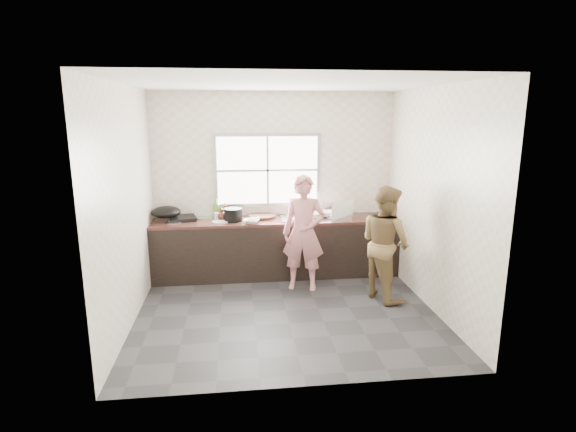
{
  "coord_description": "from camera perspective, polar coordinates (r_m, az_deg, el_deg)",
  "views": [
    {
      "loc": [
        -0.57,
        -5.12,
        2.37
      ],
      "look_at": [
        0.1,
        0.65,
        1.05
      ],
      "focal_mm": 28.0,
      "sensor_mm": 36.0,
      "label": 1
    }
  ],
  "objects": [
    {
      "name": "countertop",
      "position": [
        6.62,
        -1.5,
        -0.58
      ],
      "size": [
        3.6,
        0.64,
        0.04
      ],
      "primitive_type": "cube",
      "color": "#3C1E18",
      "rests_on": "cabinet"
    },
    {
      "name": "burner",
      "position": [
        6.72,
        -13.21,
        -0.29
      ],
      "size": [
        0.43,
        0.43,
        0.05
      ],
      "primitive_type": "cube",
      "rotation": [
        0.0,
        0.0,
        0.23
      ],
      "color": "black",
      "rests_on": "countertop"
    },
    {
      "name": "window_frame",
      "position": [
        6.78,
        -2.61,
        5.84
      ],
      "size": [
        1.6,
        0.05,
        1.1
      ],
      "primitive_type": "cube",
      "color": "#9EA0A5",
      "rests_on": "wall_back"
    },
    {
      "name": "wok",
      "position": [
        6.68,
        -15.24,
        0.5
      ],
      "size": [
        0.49,
        0.49,
        0.16
      ],
      "primitive_type": "ellipsoid",
      "rotation": [
        0.0,
        0.0,
        0.2
      ],
      "color": "black",
      "rests_on": "burner"
    },
    {
      "name": "bowl_held",
      "position": [
        6.43,
        1.15,
        -0.48
      ],
      "size": [
        0.26,
        0.26,
        0.07
      ],
      "primitive_type": "imported",
      "rotation": [
        0.0,
        0.0,
        -0.26
      ],
      "color": "white",
      "rests_on": "countertop"
    },
    {
      "name": "faucet",
      "position": [
        6.81,
        1.27,
        1.28
      ],
      "size": [
        0.02,
        0.02,
        0.3
      ],
      "primitive_type": "cylinder",
      "color": "silver",
      "rests_on": "countertop"
    },
    {
      "name": "pot_lid_right",
      "position": [
        6.79,
        -10.4,
        -0.21
      ],
      "size": [
        0.34,
        0.34,
        0.01
      ],
      "primitive_type": "cylinder",
      "rotation": [
        0.0,
        0.0,
        0.26
      ],
      "color": "#B1B4B8",
      "rests_on": "countertop"
    },
    {
      "name": "window_glazing",
      "position": [
        6.75,
        -2.6,
        5.81
      ],
      "size": [
        1.5,
        0.01,
        1.0
      ],
      "primitive_type": "cube",
      "color": "white",
      "rests_on": "window_frame"
    },
    {
      "name": "pot_lid_left",
      "position": [
        6.61,
        -14.32,
        -0.77
      ],
      "size": [
        0.26,
        0.26,
        0.01
      ],
      "primitive_type": "cylinder",
      "rotation": [
        0.0,
        0.0,
        0.14
      ],
      "color": "silver",
      "rests_on": "countertop"
    },
    {
      "name": "cutting_board",
      "position": [
        6.71,
        -3.3,
        -0.05
      ],
      "size": [
        0.5,
        0.5,
        0.04
      ],
      "primitive_type": "cylinder",
      "rotation": [
        0.0,
        0.0,
        0.28
      ],
      "color": "#331D14",
      "rests_on": "countertop"
    },
    {
      "name": "bottle_green",
      "position": [
        6.79,
        -9.07,
        0.99
      ],
      "size": [
        0.12,
        0.12,
        0.28
      ],
      "primitive_type": "imported",
      "rotation": [
        0.0,
        0.0,
        -0.07
      ],
      "color": "#4D8B2D",
      "rests_on": "countertop"
    },
    {
      "name": "bottle_brown_short",
      "position": [
        6.6,
        -8.35,
        0.13
      ],
      "size": [
        0.15,
        0.15,
        0.16
      ],
      "primitive_type": "imported",
      "rotation": [
        0.0,
        0.0,
        0.26
      ],
      "color": "#471911",
      "rests_on": "countertop"
    },
    {
      "name": "ceiling",
      "position": [
        5.16,
        -0.28,
        16.52
      ],
      "size": [
        3.6,
        3.2,
        0.01
      ],
      "primitive_type": "cube",
      "color": "silver",
      "rests_on": "wall_back"
    },
    {
      "name": "wall_left",
      "position": [
        5.37,
        -19.8,
        1.08
      ],
      "size": [
        0.01,
        3.2,
        2.7
      ],
      "primitive_type": "cube",
      "color": "beige",
      "rests_on": "ground"
    },
    {
      "name": "plate_food",
      "position": [
        6.48,
        -8.6,
        -0.74
      ],
      "size": [
        0.26,
        0.26,
        0.02
      ],
      "primitive_type": "cylinder",
      "rotation": [
        0.0,
        0.0,
        0.12
      ],
      "color": "silver",
      "rests_on": "countertop"
    },
    {
      "name": "cabinet",
      "position": [
        6.73,
        -1.48,
        -4.14
      ],
      "size": [
        3.6,
        0.62,
        0.82
      ],
      "primitive_type": "cube",
      "color": "black",
      "rests_on": "floor"
    },
    {
      "name": "wall_right",
      "position": [
        5.74,
        17.97,
        1.93
      ],
      "size": [
        0.01,
        3.2,
        2.7
      ],
      "primitive_type": "cube",
      "color": "beige",
      "rests_on": "ground"
    },
    {
      "name": "woman",
      "position": [
        6.13,
        2.0,
        -2.63
      ],
      "size": [
        0.61,
        0.48,
        1.48
      ],
      "primitive_type": "imported",
      "rotation": [
        0.0,
        0.0,
        -0.26
      ],
      "color": "#DA838A",
      "rests_on": "floor"
    },
    {
      "name": "bottle_brown_tall",
      "position": [
        6.78,
        -7.97,
        0.72
      ],
      "size": [
        0.12,
        0.12,
        0.21
      ],
      "primitive_type": "imported",
      "rotation": [
        0.0,
        0.0,
        -0.27
      ],
      "color": "#3F200F",
      "rests_on": "countertop"
    },
    {
      "name": "bowl_mince",
      "position": [
        6.38,
        -4.68,
        -0.67
      ],
      "size": [
        0.28,
        0.28,
        0.06
      ],
      "primitive_type": "imported",
      "rotation": [
        0.0,
        0.0,
        -0.36
      ],
      "color": "white",
      "rests_on": "countertop"
    },
    {
      "name": "glass_jar",
      "position": [
        6.64,
        -9.03,
        -0.05
      ],
      "size": [
        0.09,
        0.09,
        0.1
      ],
      "primitive_type": "cylinder",
      "rotation": [
        0.0,
        0.0,
        0.35
      ],
      "color": "silver",
      "rests_on": "countertop"
    },
    {
      "name": "bowl_crabs",
      "position": [
        6.68,
        3.0,
        0.01
      ],
      "size": [
        0.23,
        0.23,
        0.07
      ],
      "primitive_type": "imported",
      "rotation": [
        0.0,
        0.0,
        0.12
      ],
      "color": "silver",
      "rests_on": "countertop"
    },
    {
      "name": "wall_front",
      "position": [
        3.71,
        2.51,
        -3.18
      ],
      "size": [
        3.6,
        0.01,
        2.7
      ],
      "primitive_type": "cube",
      "color": "beige",
      "rests_on": "ground"
    },
    {
      "name": "cleaver",
      "position": [
        6.52,
        -4.15,
        -0.25
      ],
      "size": [
        0.2,
        0.16,
        0.01
      ],
      "primitive_type": "cube",
      "rotation": [
        0.0,
        0.0,
        0.51
      ],
      "color": "silver",
      "rests_on": "cutting_board"
    },
    {
      "name": "wall_back",
      "position": [
        6.83,
        -1.77,
        4.2
      ],
      "size": [
        3.6,
        0.01,
        2.7
      ],
      "primitive_type": "cube",
      "color": "silver",
      "rests_on": "ground"
    },
    {
      "name": "sink",
      "position": [
        6.65,
        1.5,
        -0.29
      ],
      "size": [
        0.55,
        0.45,
        0.02
      ],
      "primitive_type": "cube",
      "color": "silver",
      "rests_on": "countertop"
    },
    {
      "name": "black_pot",
      "position": [
        6.52,
        -6.98,
        0.15
      ],
      "size": [
        0.3,
        0.3,
        0.19
      ],
      "primitive_type": "cylinder",
      "rotation": [
        0.0,
        0.0,
        0.19
      ],
      "color": "black",
      "rests_on": "countertop"
    },
    {
      "name": "person_side",
      "position": [
        5.94,
        12.25,
        -3.33
      ],
      "size": [
        0.8,
        0.89,
        1.5
      ],
      "primitive_type": "imported",
      "rotation": [
        0.0,
        0.0,
        1.96
      ],
      "color": "brown",
      "rests_on": "floor"
    },
    {
      "name": "floor",
      "position": [
        5.67,
        -0.25,
        -11.94
      ],
      "size": [
        3.6,
        3.2,
        0.01
      ],
      "primitive_type": "cube",
      "color": "#2B2B2D",
      "rests_on": "ground"
    },
    {
      "name": "dish_rack",
      "position": [
        6.64,
        6.26,
        0.84
      ],
      "size": [
        0.46,
        0.39,
        0.29
      ],
      "primitive_type": "cube",
      "rotation": [
        0.0,
        0.0,
        0.39
      ],
      "color": "white",
      "rests_on": "countertop"
    }
  ]
}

